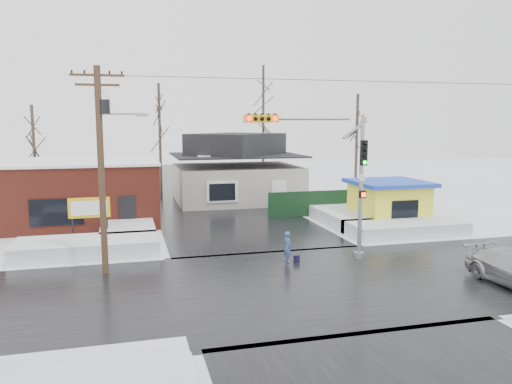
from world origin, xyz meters
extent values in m
plane|color=white|center=(0.00, 0.00, 0.00)|extent=(120.00, 120.00, 0.00)
cube|color=black|center=(0.00, 0.00, 0.01)|extent=(10.00, 120.00, 0.02)
cube|color=black|center=(0.00, 0.00, 0.01)|extent=(120.00, 10.00, 0.02)
cube|color=white|center=(-9.00, 7.00, 0.40)|extent=(7.00, 3.00, 0.80)
cube|color=white|center=(9.00, 7.00, 0.40)|extent=(7.00, 3.00, 0.80)
cube|color=white|center=(-7.00, 12.00, 0.40)|extent=(3.00, 8.00, 0.80)
cube|color=white|center=(7.00, 12.00, 0.40)|extent=(3.00, 8.00, 0.80)
cylinder|color=gray|center=(4.00, 3.00, 3.50)|extent=(0.20, 0.20, 7.00)
cylinder|color=gray|center=(4.00, 3.00, 0.15)|extent=(0.50, 0.50, 0.30)
cylinder|color=gray|center=(1.00, 3.00, 6.80)|extent=(4.60, 0.14, 0.14)
cube|color=gold|center=(-1.00, 3.00, 6.80)|extent=(1.60, 0.28, 0.35)
sphere|color=#FF0C0C|center=(-1.60, 2.84, 6.80)|extent=(0.20, 0.20, 0.20)
sphere|color=#FF0C0C|center=(-0.40, 2.84, 6.80)|extent=(0.20, 0.20, 0.20)
cube|color=black|center=(4.00, 2.80, 5.20)|extent=(0.30, 0.22, 1.20)
sphere|color=#0CE533|center=(4.00, 2.66, 4.75)|extent=(0.18, 0.18, 0.18)
cube|color=black|center=(4.00, 2.80, 3.20)|extent=(0.30, 0.20, 0.35)
cylinder|color=#382619|center=(-8.00, 3.50, 4.50)|extent=(0.28, 0.28, 9.00)
cube|color=#382619|center=(-8.00, 3.50, 8.60)|extent=(2.20, 0.10, 0.10)
cube|color=#382619|center=(-8.00, 3.50, 8.20)|extent=(1.80, 0.10, 0.10)
cylinder|color=black|center=(-7.75, 3.50, 7.30)|extent=(0.44, 0.44, 0.60)
cylinder|color=gray|center=(-7.10, 3.50, 7.00)|extent=(1.80, 0.08, 0.08)
cube|color=gray|center=(-6.20, 3.50, 6.95)|extent=(0.50, 0.22, 0.12)
cube|color=maroon|center=(-11.00, 16.00, 2.00)|extent=(12.00, 8.00, 4.00)
cube|color=white|center=(-11.00, 16.00, 4.05)|extent=(12.20, 8.20, 0.15)
cube|color=black|center=(-11.00, 11.98, 1.40)|extent=(3.00, 0.08, 1.60)
cube|color=black|center=(-7.00, 11.98, 1.10)|extent=(1.00, 0.08, 2.20)
cylinder|color=black|center=(-9.90, 9.50, 0.90)|extent=(0.10, 0.10, 1.80)
cylinder|color=black|center=(-8.10, 9.50, 0.90)|extent=(0.10, 0.10, 1.80)
cube|color=gold|center=(-9.00, 9.50, 2.00)|extent=(2.20, 0.18, 1.10)
cube|color=white|center=(-9.00, 9.39, 2.00)|extent=(1.90, 0.02, 0.80)
cube|color=#A7A397|center=(2.00, 22.00, 1.50)|extent=(10.00, 8.00, 3.00)
cube|color=black|center=(2.00, 22.00, 3.90)|extent=(10.40, 8.40, 0.12)
pyramid|color=black|center=(2.00, 22.00, 4.86)|extent=(9.00, 7.00, 1.80)
cube|color=maroon|center=(5.20, 23.00, 4.90)|extent=(0.70, 0.70, 1.40)
cube|color=white|center=(0.00, 17.95, 1.40)|extent=(2.40, 0.12, 1.60)
cube|color=#FAF537|center=(9.50, 10.00, 1.30)|extent=(4.00, 4.00, 2.60)
cube|color=#1844B6|center=(9.50, 10.00, 2.75)|extent=(4.60, 4.60, 0.25)
cube|color=black|center=(9.50, 7.97, 1.30)|extent=(1.80, 0.06, 1.20)
cube|color=black|center=(6.50, 14.00, 0.90)|extent=(8.00, 0.12, 1.80)
cylinder|color=#332821|center=(-4.00, 26.00, 5.00)|extent=(0.24, 0.24, 10.00)
cylinder|color=#332821|center=(6.00, 28.00, 6.00)|extent=(0.24, 0.24, 12.00)
cylinder|color=#332821|center=(12.00, 20.00, 4.50)|extent=(0.24, 0.24, 9.00)
cylinder|color=#332821|center=(-14.00, 24.00, 4.00)|extent=(0.24, 0.24, 8.00)
imported|color=#38549F|center=(0.35, 3.12, 0.75)|extent=(0.40, 0.57, 1.50)
cube|color=black|center=(0.74, 2.94, 0.17)|extent=(0.30, 0.19, 0.35)
camera|label=1|loc=(-6.94, -18.84, 6.66)|focal=35.00mm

